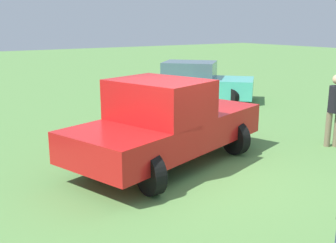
# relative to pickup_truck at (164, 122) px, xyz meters

# --- Properties ---
(ground_plane) EXTENTS (80.00, 80.00, 0.00)m
(ground_plane) POSITION_rel_pickup_truck_xyz_m (0.89, 0.10, -0.92)
(ground_plane) COLOR #5B8C47
(pickup_truck) EXTENTS (3.09, 4.83, 1.79)m
(pickup_truck) POSITION_rel_pickup_truck_xyz_m (0.00, 0.00, 0.00)
(pickup_truck) COLOR black
(pickup_truck) RESTS_ON ground_plane
(sedan_near) EXTENTS (4.40, 4.29, 1.46)m
(sedan_near) POSITION_rel_pickup_truck_xyz_m (-5.53, 4.98, -0.25)
(sedan_near) COLOR black
(sedan_near) RESTS_ON ground_plane
(person_bystander) EXTENTS (0.45, 0.45, 1.72)m
(person_bystander) POSITION_rel_pickup_truck_xyz_m (1.15, 4.01, 0.06)
(person_bystander) COLOR #7A6B51
(person_bystander) RESTS_ON ground_plane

